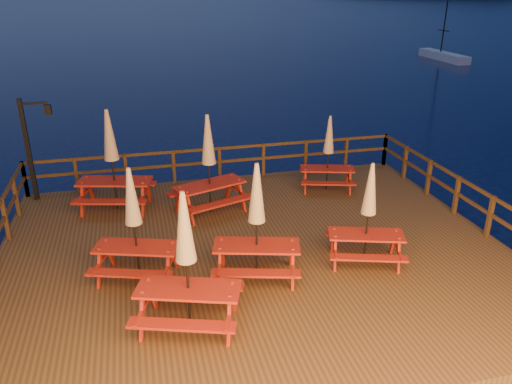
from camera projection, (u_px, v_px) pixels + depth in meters
ground at (256, 265)px, 12.11m from camera, size 500.00×500.00×0.00m
deck at (256, 258)px, 12.03m from camera, size 12.00×10.00×0.40m
deck_piles at (256, 275)px, 12.22m from camera, size 11.44×9.44×1.40m
railing at (240, 193)px, 13.24m from camera, size 11.80×9.75×1.10m
lamp_post at (33, 141)px, 14.12m from camera, size 0.85×0.18×3.00m
sailboat at (443, 56)px, 44.07m from camera, size 1.35×6.64×9.81m
picnic_table_0 at (186, 259)px, 8.81m from camera, size 2.29×2.08×2.71m
picnic_table_1 at (112, 159)px, 13.60m from camera, size 2.34×2.09×2.86m
picnic_table_2 at (257, 220)px, 10.37m from camera, size 2.17×1.94×2.62m
picnic_table_3 at (134, 223)px, 10.38m from camera, size 2.13×1.93×2.53m
picnic_table_4 at (368, 213)px, 10.99m from camera, size 2.01×1.82×2.40m
picnic_table_5 at (328, 152)px, 15.03m from camera, size 1.93×1.74×2.32m
picnic_table_6 at (209, 163)px, 13.44m from camera, size 2.36×2.15×2.77m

